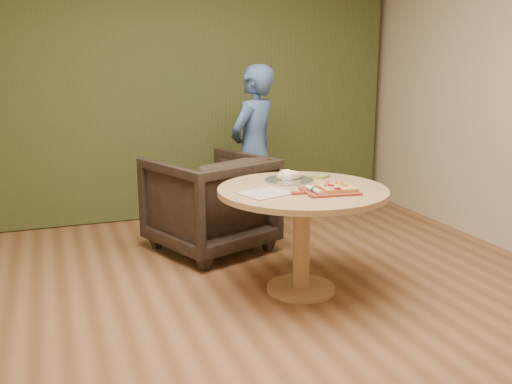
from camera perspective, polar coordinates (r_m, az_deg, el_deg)
The scene contains 12 objects.
room_shell at distance 3.07m, azimuth 1.81°, elevation 9.14°, with size 5.04×6.04×2.84m.
curtain at distance 5.86m, azimuth -9.08°, elevation 11.01°, with size 4.80×0.14×2.78m, color #2F391A.
pedestal_table at distance 3.95m, azimuth 4.65°, elevation -1.60°, with size 1.17×1.17×0.75m.
pizza_paddle at distance 3.81m, azimuth 7.24°, elevation 0.08°, with size 0.46×0.32×0.01m.
flatbread_pizza at distance 3.84m, azimuth 8.08°, elevation 0.45°, with size 0.24×0.24×0.04m.
cutlery_roll at distance 3.74m, azimuth 5.81°, elevation 0.23°, with size 0.04×0.20×0.03m.
newspaper at distance 3.73m, azimuth 0.96°, elevation -0.14°, with size 0.30×0.25×0.01m, color silver.
serving_tray at distance 4.12m, azimuth 3.33°, elevation 1.16°, with size 0.36×0.36×0.02m.
bread_roll at distance 4.10m, azimuth 3.22°, elevation 1.65°, with size 0.19×0.09×0.09m.
green_packet at distance 4.26m, azimuth 6.47°, elevation 1.57°, with size 0.12×0.10×0.02m, color #59622C.
armchair at distance 4.86m, azimuth -4.64°, elevation -0.62°, with size 0.88×0.83×0.91m, color black.
person_standing at distance 5.24m, azimuth -0.23°, elevation 4.10°, with size 0.57×0.38×1.56m, color #334E7E.
Camera 1 is at (-1.15, -2.84, 1.63)m, focal length 40.00 mm.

